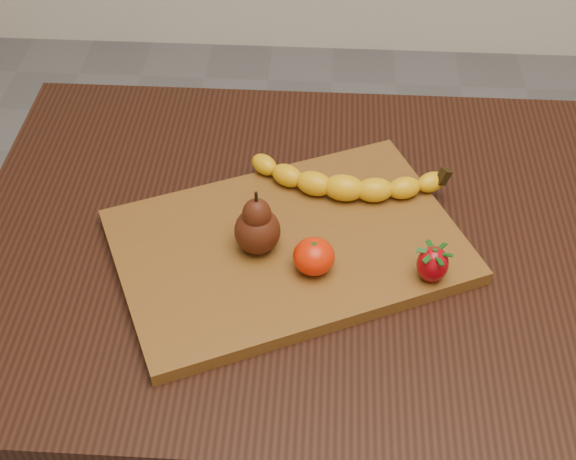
# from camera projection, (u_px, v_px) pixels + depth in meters

# --- Properties ---
(table) EXTENTS (1.00, 0.70, 0.76)m
(table) POSITION_uv_depth(u_px,v_px,m) (327.00, 285.00, 1.17)
(table) COLOR black
(table) RESTS_ON ground
(cutting_board) EXTENTS (0.53, 0.46, 0.02)m
(cutting_board) POSITION_uv_depth(u_px,v_px,m) (288.00, 246.00, 1.08)
(cutting_board) COLOR brown
(cutting_board) RESTS_ON table
(banana) EXTENTS (0.25, 0.09, 0.04)m
(banana) POSITION_uv_depth(u_px,v_px,m) (344.00, 188.00, 1.12)
(banana) COLOR #EBAF0B
(banana) RESTS_ON cutting_board
(pear) EXTENTS (0.08, 0.08, 0.09)m
(pear) POSITION_uv_depth(u_px,v_px,m) (257.00, 221.00, 1.03)
(pear) COLOR #41180A
(pear) RESTS_ON cutting_board
(mandarin) EXTENTS (0.07, 0.07, 0.05)m
(mandarin) POSITION_uv_depth(u_px,v_px,m) (314.00, 256.00, 1.02)
(mandarin) COLOR red
(mandarin) RESTS_ON cutting_board
(strawberry) EXTENTS (0.05, 0.05, 0.05)m
(strawberry) POSITION_uv_depth(u_px,v_px,m) (433.00, 263.00, 1.01)
(strawberry) COLOR #9B040C
(strawberry) RESTS_ON cutting_board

